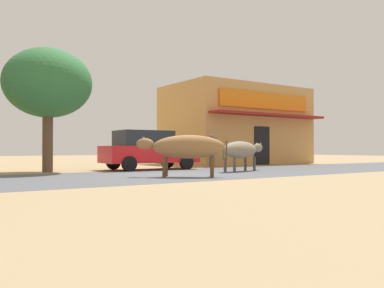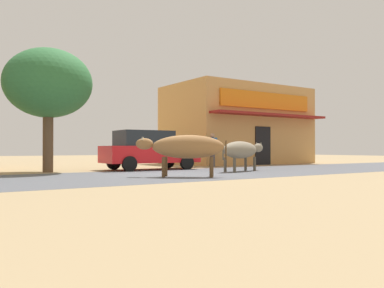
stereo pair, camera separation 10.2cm
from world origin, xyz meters
TOP-DOWN VIEW (x-y plane):
  - ground at (0.00, 0.00)m, footprint 80.00×80.00m
  - asphalt_road at (0.00, 0.00)m, footprint 72.00×5.90m
  - storefront_right_club at (8.83, 6.96)m, footprint 8.18×5.88m
  - roadside_tree at (-3.11, 3.84)m, footprint 3.28×3.28m
  - parked_hatchback_car at (0.90, 3.35)m, footprint 4.08×1.95m
  - cow_near_brown at (-0.19, -1.25)m, footprint 2.49×2.12m
  - cow_far_dark at (3.26, 0.11)m, footprint 2.71×1.17m
  - pedestrian_by_shop at (4.69, 3.91)m, footprint 0.40×0.61m

SIDE VIEW (x-z plane):
  - ground at x=0.00m, z-range 0.00..0.00m
  - asphalt_road at x=0.00m, z-range 0.00..0.00m
  - cow_far_dark at x=3.26m, z-range 0.24..1.42m
  - parked_hatchback_car at x=0.90m, z-range 0.02..1.66m
  - cow_near_brown at x=-0.19m, z-range 0.28..1.60m
  - pedestrian_by_shop at x=4.69m, z-range 0.14..1.78m
  - storefront_right_club at x=8.83m, z-range 0.01..4.54m
  - roadside_tree at x=-3.11m, z-range 1.00..5.69m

